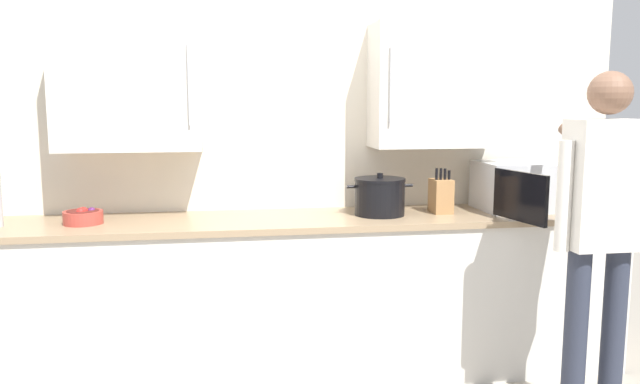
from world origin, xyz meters
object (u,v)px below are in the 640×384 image
object	(u,v)px
stock_pot	(380,196)
person_figure	(600,220)
fruit_bowl	(83,216)
knife_block	(441,196)
microwave_oven	(524,186)

from	to	relation	value
stock_pot	person_figure	world-z (taller)	person_figure
fruit_bowl	knife_block	world-z (taller)	knife_block
fruit_bowl	stock_pot	bearing A→B (deg)	0.37
fruit_bowl	microwave_oven	bearing A→B (deg)	0.88
microwave_oven	stock_pot	world-z (taller)	microwave_oven
fruit_bowl	person_figure	distance (m)	2.64
stock_pot	knife_block	distance (m)	0.38
microwave_oven	stock_pot	bearing A→B (deg)	-178.18
fruit_bowl	knife_block	bearing A→B (deg)	0.69
knife_block	person_figure	xyz separation A→B (m)	(0.49, -0.83, -0.01)
stock_pot	person_figure	size ratio (longest dim) A/B	0.22
stock_pot	knife_block	size ratio (longest dim) A/B	1.45
knife_block	person_figure	distance (m)	0.96
microwave_oven	knife_block	distance (m)	0.53
person_figure	fruit_bowl	bearing A→B (deg)	162.19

